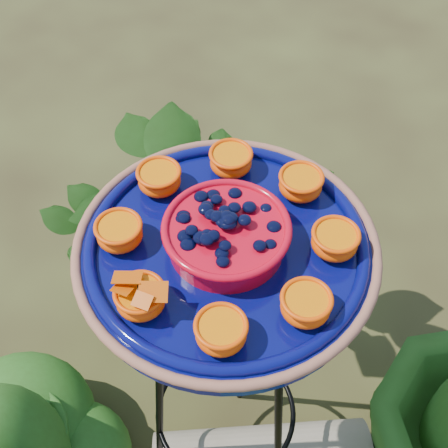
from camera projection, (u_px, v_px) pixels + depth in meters
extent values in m
torus|color=black|center=(226.00, 266.00, 1.10)|extent=(0.36, 0.36, 0.02)
torus|color=black|center=(226.00, 411.00, 1.59)|extent=(0.46, 0.46, 0.01)
cylinder|color=black|center=(240.00, 328.00, 1.58)|extent=(0.05, 0.10, 0.98)
cylinder|color=black|center=(160.00, 405.00, 1.44)|extent=(0.08, 0.08, 0.98)
cylinder|color=black|center=(278.00, 432.00, 1.41)|extent=(0.10, 0.03, 0.98)
cylinder|color=#060A50|center=(226.00, 254.00, 1.07)|extent=(0.64, 0.64, 0.04)
torus|color=#9A5C45|center=(226.00, 247.00, 1.06)|extent=(0.52, 0.52, 0.02)
torus|color=#060A50|center=(226.00, 245.00, 1.05)|extent=(0.48, 0.48, 0.02)
cylinder|color=red|center=(226.00, 237.00, 1.03)|extent=(0.25, 0.25, 0.05)
torus|color=red|center=(227.00, 228.00, 1.02)|extent=(0.22, 0.22, 0.01)
ellipsoid|color=black|center=(227.00, 225.00, 1.01)|extent=(0.17, 0.17, 0.04)
ellipsoid|color=#FF4902|center=(334.00, 243.00, 1.03)|extent=(0.08, 0.08, 0.04)
cylinder|color=orange|center=(336.00, 235.00, 1.02)|extent=(0.07, 0.07, 0.01)
ellipsoid|color=#FF4902|center=(300.00, 186.00, 1.12)|extent=(0.08, 0.08, 0.04)
cylinder|color=orange|center=(301.00, 178.00, 1.10)|extent=(0.07, 0.07, 0.01)
ellipsoid|color=#FF4902|center=(231.00, 163.00, 1.15)|extent=(0.08, 0.08, 0.04)
cylinder|color=orange|center=(231.00, 155.00, 1.14)|extent=(0.07, 0.07, 0.01)
ellipsoid|color=#FF4902|center=(159.00, 181.00, 1.12)|extent=(0.08, 0.08, 0.04)
cylinder|color=orange|center=(159.00, 173.00, 1.11)|extent=(0.07, 0.07, 0.01)
ellipsoid|color=#FF4902|center=(120.00, 235.00, 1.04)|extent=(0.08, 0.08, 0.04)
cylinder|color=orange|center=(118.00, 227.00, 1.03)|extent=(0.07, 0.07, 0.01)
ellipsoid|color=#FF4902|center=(141.00, 300.00, 0.96)|extent=(0.08, 0.08, 0.04)
cylinder|color=orange|center=(140.00, 293.00, 0.95)|extent=(0.07, 0.07, 0.01)
ellipsoid|color=#FF4902|center=(221.00, 334.00, 0.92)|extent=(0.08, 0.08, 0.04)
cylinder|color=orange|center=(221.00, 327.00, 0.91)|extent=(0.07, 0.07, 0.01)
ellipsoid|color=#FF4902|center=(305.00, 307.00, 0.95)|extent=(0.08, 0.08, 0.04)
cylinder|color=orange|center=(307.00, 300.00, 0.94)|extent=(0.07, 0.07, 0.01)
cylinder|color=black|center=(139.00, 289.00, 0.94)|extent=(0.02, 0.03, 0.00)
cube|color=orange|center=(127.00, 277.00, 0.94)|extent=(0.05, 0.05, 0.01)
cube|color=orange|center=(153.00, 292.00, 0.93)|extent=(0.05, 0.05, 0.01)
imported|color=#255015|center=(189.00, 216.00, 1.89)|extent=(1.02, 1.01, 0.86)
imported|color=#255015|center=(6.00, 445.00, 1.53)|extent=(0.49, 0.47, 0.69)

